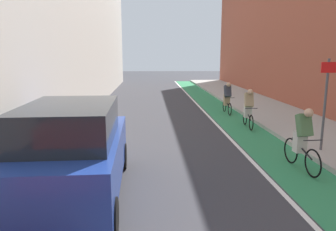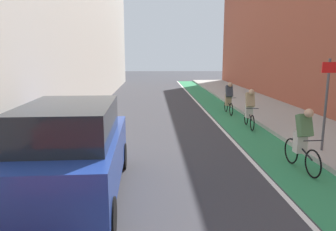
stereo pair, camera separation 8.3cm
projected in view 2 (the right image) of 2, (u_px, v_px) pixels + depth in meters
The scene contains 10 objects.
ground_plane at pixel (173, 124), 13.69m from camera, with size 88.44×88.44×0.00m, color #38383D.
bike_lane_paint at pixel (227, 115), 15.79m from camera, with size 1.60×40.20×0.00m, color #2D8451.
lane_divider_stripe at pixel (208, 115), 15.74m from camera, with size 0.12×40.20×0.00m, color white.
sidewalk_right at pixel (275, 113), 15.89m from camera, with size 3.32×40.20×0.14m, color #A8A59E.
building_facade_right at pixel (319, 20), 17.11m from camera, with size 2.40×36.20×9.49m, color #9E4C38.
parked_suv_blue at pixel (72, 150), 6.46m from camera, with size 2.05×4.33×1.98m.
cyclist_mid at pixel (303, 139), 8.06m from camera, with size 0.48×1.74×1.63m.
cyclist_trailing at pixel (250, 107), 12.84m from camera, with size 0.48×1.66×1.59m.
cyclist_far at pixel (229, 97), 15.91m from camera, with size 0.48×1.66×1.59m.
street_sign_post at pixel (327, 97), 9.12m from camera, with size 0.44×0.07×2.67m.
Camera 2 is at (-0.87, 2.74, 2.91)m, focal length 34.19 mm.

